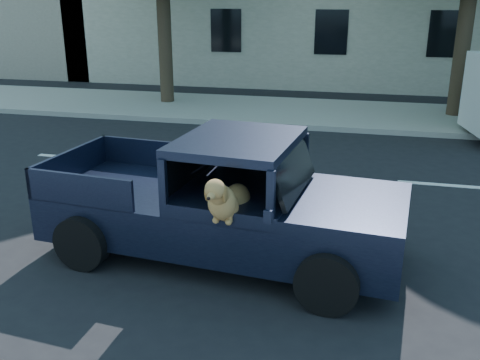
{
  "coord_description": "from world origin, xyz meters",
  "views": [
    {
      "loc": [
        2.49,
        -7.04,
        3.51
      ],
      "look_at": [
        1.0,
        -0.85,
        1.3
      ],
      "focal_mm": 40.0,
      "sensor_mm": 36.0,
      "label": 1
    }
  ],
  "objects": [
    {
      "name": "ground",
      "position": [
        0.0,
        0.0,
        0.0
      ],
      "size": [
        120.0,
        120.0,
        0.0
      ],
      "primitive_type": "plane",
      "color": "black",
      "rests_on": "ground"
    },
    {
      "name": "pickup_truck",
      "position": [
        0.57,
        -0.46,
        0.59
      ],
      "size": [
        5.05,
        2.72,
        1.75
      ],
      "rotation": [
        0.0,
        0.0,
        -0.09
      ],
      "color": "black",
      "rests_on": "ground"
    },
    {
      "name": "lane_stripes",
      "position": [
        2.0,
        3.4,
        0.01
      ],
      "size": [
        21.6,
        0.14,
        0.01
      ],
      "primitive_type": null,
      "color": "silver",
      "rests_on": "ground"
    },
    {
      "name": "far_sidewalk",
      "position": [
        0.0,
        9.2,
        0.07
      ],
      "size": [
        60.0,
        4.0,
        0.15
      ],
      "primitive_type": "cube",
      "color": "gray",
      "rests_on": "ground"
    }
  ]
}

